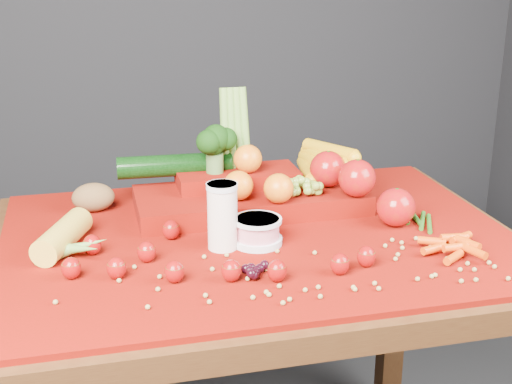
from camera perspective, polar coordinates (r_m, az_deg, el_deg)
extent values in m
cube|color=black|center=(1.51, 0.18, -4.73)|extent=(1.10, 0.80, 0.05)
cube|color=black|center=(1.95, -16.50, -12.20)|extent=(0.06, 0.06, 0.70)
cube|color=black|center=(2.10, 10.89, -9.19)|extent=(0.06, 0.06, 0.70)
cube|color=#6B0703|center=(1.50, 0.18, -3.64)|extent=(1.05, 0.75, 0.01)
cylinder|color=silver|center=(1.41, -2.70, -1.94)|extent=(0.06, 0.06, 0.14)
cylinder|color=silver|center=(1.39, -2.74, 0.47)|extent=(0.06, 0.06, 0.01)
cylinder|color=silver|center=(1.45, 0.11, -3.90)|extent=(0.10, 0.10, 0.01)
cylinder|color=#CE868E|center=(1.44, 0.11, -2.89)|extent=(0.09, 0.09, 0.04)
cylinder|color=silver|center=(1.43, 0.11, -2.25)|extent=(0.10, 0.10, 0.01)
ellipsoid|color=#9B030C|center=(1.38, -8.75, -4.76)|extent=(0.04, 0.04, 0.04)
cone|color=#15450C|center=(1.37, -8.79, -4.02)|extent=(0.03, 0.03, 0.01)
ellipsoid|color=#9B030C|center=(1.32, -11.10, -6.00)|extent=(0.04, 0.04, 0.04)
cone|color=#15450C|center=(1.31, -11.15, -5.23)|extent=(0.03, 0.03, 0.01)
ellipsoid|color=#9B030C|center=(1.29, -6.55, -6.36)|extent=(0.04, 0.04, 0.04)
cone|color=#15450C|center=(1.28, -6.58, -5.58)|extent=(0.03, 0.03, 0.01)
ellipsoid|color=#9B030C|center=(1.29, -2.00, -6.31)|extent=(0.04, 0.04, 0.04)
cone|color=#15450C|center=(1.28, -2.01, -5.53)|extent=(0.03, 0.03, 0.01)
ellipsoid|color=#9B030C|center=(1.29, 1.69, -6.32)|extent=(0.04, 0.04, 0.04)
cone|color=#15450C|center=(1.28, 1.70, -5.53)|extent=(0.03, 0.03, 0.01)
ellipsoid|color=#9B030C|center=(1.32, 6.74, -5.75)|extent=(0.04, 0.04, 0.04)
cone|color=#15450C|center=(1.31, 6.77, -4.98)|extent=(0.03, 0.03, 0.01)
ellipsoid|color=#9B030C|center=(1.48, -6.81, -3.02)|extent=(0.04, 0.04, 0.04)
cone|color=#15450C|center=(1.47, -6.84, -2.32)|extent=(0.03, 0.03, 0.01)
ellipsoid|color=#9B030C|center=(1.43, -12.98, -4.13)|extent=(0.04, 0.04, 0.04)
cone|color=#15450C|center=(1.42, -13.03, -3.41)|extent=(0.03, 0.03, 0.01)
ellipsoid|color=#9B030C|center=(1.36, 8.82, -5.12)|extent=(0.04, 0.04, 0.04)
cone|color=#15450C|center=(1.35, 8.87, -4.37)|extent=(0.03, 0.03, 0.01)
ellipsoid|color=#9B030C|center=(1.34, -14.58, -5.92)|extent=(0.04, 0.04, 0.04)
cone|color=#15450C|center=(1.33, -14.65, -5.16)|extent=(0.03, 0.03, 0.01)
cylinder|color=gold|center=(1.47, -15.22, -3.43)|extent=(0.12, 0.19, 0.06)
ellipsoid|color=brown|center=(1.66, -12.89, -0.42)|extent=(0.10, 0.07, 0.07)
cube|color=#6B0703|center=(1.63, -0.41, -0.66)|extent=(0.52, 0.22, 0.04)
cube|color=#6B0703|center=(1.66, -1.49, 1.15)|extent=(0.28, 0.12, 0.03)
sphere|color=#980010|center=(1.59, 8.08, 1.11)|extent=(0.08, 0.08, 0.08)
sphere|color=#980010|center=(1.56, 11.14, -1.20)|extent=(0.08, 0.08, 0.08)
sphere|color=#980010|center=(1.65, 5.77, 1.85)|extent=(0.08, 0.08, 0.08)
sphere|color=#CA4B10|center=(1.56, -1.42, 0.52)|extent=(0.07, 0.07, 0.07)
sphere|color=#CA4B10|center=(1.54, 1.82, 0.29)|extent=(0.07, 0.07, 0.07)
sphere|color=#CA4B10|center=(1.63, -0.66, 2.67)|extent=(0.07, 0.07, 0.07)
cylinder|color=orange|center=(1.72, 4.17, 1.77)|extent=(0.06, 0.16, 0.04)
cylinder|color=orange|center=(1.72, 4.81, 2.29)|extent=(0.04, 0.16, 0.04)
cylinder|color=orange|center=(1.72, 5.46, 2.81)|extent=(0.07, 0.16, 0.04)
cylinder|color=orange|center=(1.72, 5.95, 3.32)|extent=(0.10, 0.16, 0.04)
cylinder|color=#3F662D|center=(1.64, -3.31, 2.35)|extent=(0.04, 0.04, 0.04)
cylinder|color=olive|center=(1.66, -2.50, 4.54)|extent=(0.03, 0.06, 0.22)
cylinder|color=olive|center=(1.67, -1.96, 4.58)|extent=(0.02, 0.06, 0.22)
cylinder|color=olive|center=(1.67, -1.43, 4.61)|extent=(0.02, 0.06, 0.22)
cylinder|color=olive|center=(1.67, -0.89, 4.65)|extent=(0.03, 0.06, 0.22)
cylinder|color=black|center=(1.66, -6.51, 2.14)|extent=(0.27, 0.06, 0.05)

